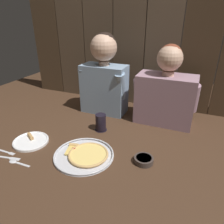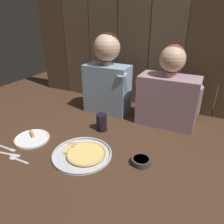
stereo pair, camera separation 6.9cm
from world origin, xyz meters
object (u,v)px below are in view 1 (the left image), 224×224
Objects in this scene: pizza_tray at (85,155)px; diner_left at (104,75)px; dipping_bowl at (144,160)px; diner_right at (166,91)px; dinner_plate at (31,141)px; drinking_glass at (101,122)px.

diner_left is (-0.15, 0.60, 0.30)m from pizza_tray.
dipping_bowl is 0.57m from diner_right.
dinner_plate is at bearing -178.61° from pizza_tray.
dinner_plate reaches higher than dipping_bowl.
dipping_bowl is at bearing -31.84° from drinking_glass.
diner_left is at bearing 109.71° from drinking_glass.
diner_left is at bearing 132.08° from dipping_bowl.
dipping_bowl is at bearing -90.91° from diner_right.
diner_right is (0.72, 0.61, 0.23)m from dinner_plate.
pizza_tray is at bearing -75.88° from diner_left.
diner_right is (0.37, 0.29, 0.19)m from drinking_glass.
dinner_plate is 2.06× the size of dipping_bowl.
diner_left is 1.10× the size of diner_right.
pizza_tray is at bearing -167.04° from dipping_bowl.
diner_left is (-0.11, 0.30, 0.25)m from drinking_glass.
drinking_glass reaches higher than dipping_bowl.
diner_left is (0.24, 0.61, 0.30)m from dinner_plate.
diner_left reaches higher than dipping_bowl.
dinner_plate is 0.46m from drinking_glass.
dinner_plate is at bearing -137.73° from drinking_glass.
dinner_plate is 0.72m from diner_left.
diner_left reaches higher than diner_right.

